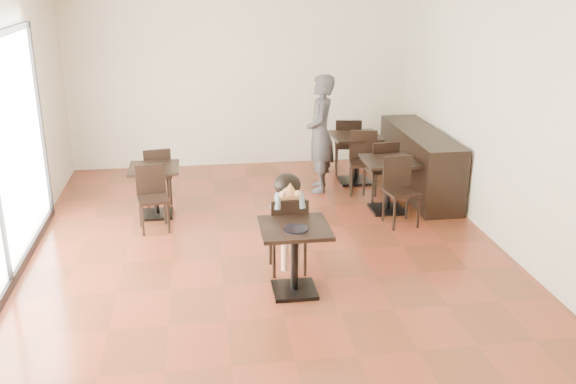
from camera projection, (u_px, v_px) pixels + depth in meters
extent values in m
cube|color=maroon|center=(267.00, 254.00, 8.05)|extent=(6.00, 8.00, 0.01)
cube|color=white|center=(241.00, 76.00, 11.26)|extent=(6.00, 0.01, 3.20)
cube|color=white|center=(339.00, 290.00, 3.79)|extent=(6.00, 0.01, 3.20)
cube|color=white|center=(506.00, 122.00, 7.93)|extent=(0.01, 8.00, 3.20)
cylinder|color=black|center=(296.00, 229.00, 6.76)|extent=(0.27, 0.27, 0.02)
imported|color=#403F44|center=(320.00, 134.00, 10.09)|extent=(0.56, 0.75, 1.86)
cube|color=black|center=(419.00, 162.00, 10.11)|extent=(0.60, 2.40, 1.00)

